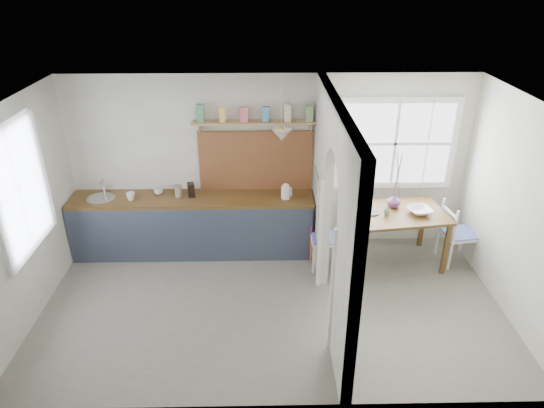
{
  "coord_description": "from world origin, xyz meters",
  "views": [
    {
      "loc": [
        -0.1,
        -4.99,
        3.93
      ],
      "look_at": [
        0.01,
        0.56,
        1.15
      ],
      "focal_mm": 32.0,
      "sensor_mm": 36.0,
      "label": 1
    }
  ],
  "objects_px": {
    "chair_left": "(326,237)",
    "dining_table": "(394,237)",
    "kettle": "(286,191)",
    "vase": "(394,200)",
    "chair_right": "(459,233)"
  },
  "relations": [
    {
      "from": "chair_left",
      "to": "dining_table",
      "type": "bearing_deg",
      "value": 93.38
    },
    {
      "from": "chair_left",
      "to": "chair_right",
      "type": "bearing_deg",
      "value": 91.73
    },
    {
      "from": "dining_table",
      "to": "chair_right",
      "type": "distance_m",
      "value": 0.92
    },
    {
      "from": "chair_right",
      "to": "kettle",
      "type": "distance_m",
      "value": 2.54
    },
    {
      "from": "dining_table",
      "to": "chair_left",
      "type": "bearing_deg",
      "value": 176.24
    },
    {
      "from": "vase",
      "to": "chair_left",
      "type": "bearing_deg",
      "value": -167.22
    },
    {
      "from": "chair_left",
      "to": "kettle",
      "type": "bearing_deg",
      "value": -123.99
    },
    {
      "from": "dining_table",
      "to": "chair_right",
      "type": "relative_size",
      "value": 1.4
    },
    {
      "from": "dining_table",
      "to": "chair_left",
      "type": "xyz_separation_m",
      "value": [
        -0.98,
        -0.06,
        0.05
      ]
    },
    {
      "from": "chair_right",
      "to": "vase",
      "type": "relative_size",
      "value": 4.66
    },
    {
      "from": "kettle",
      "to": "vase",
      "type": "distance_m",
      "value": 1.53
    },
    {
      "from": "dining_table",
      "to": "kettle",
      "type": "bearing_deg",
      "value": 161.19
    },
    {
      "from": "chair_right",
      "to": "kettle",
      "type": "bearing_deg",
      "value": 74.48
    },
    {
      "from": "vase",
      "to": "kettle",
      "type": "bearing_deg",
      "value": 174.12
    },
    {
      "from": "kettle",
      "to": "vase",
      "type": "bearing_deg",
      "value": -26.09
    }
  ]
}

